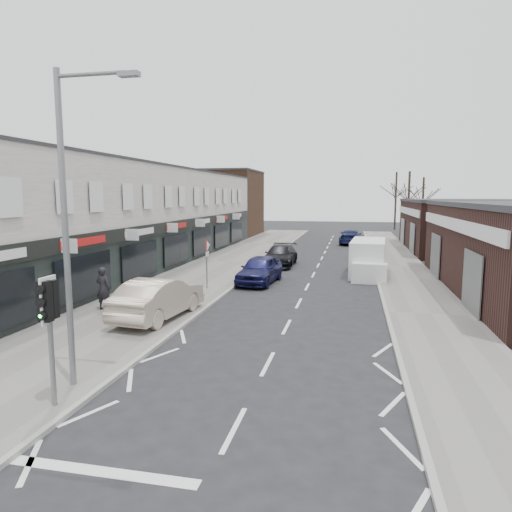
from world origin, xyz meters
The scene contains 20 objects.
ground centered at (0.00, 0.00, 0.00)m, with size 160.00×160.00×0.00m, color black.
pavement_left centered at (-6.75, 22.00, 0.06)m, with size 5.50×64.00×0.12m, color slate.
pavement_right centered at (5.75, 22.00, 0.06)m, with size 3.50×64.00×0.12m, color slate.
shop_terrace_left centered at (-13.50, 19.50, 3.55)m, with size 8.00×41.00×7.10m, color silver.
brick_block_far centered at (-13.50, 45.00, 4.00)m, with size 8.00×10.00×8.00m, color #472E1E.
right_unit_far centered at (12.50, 34.00, 2.25)m, with size 10.00×16.00×4.50m, color #331B17.
tree_far_a centered at (9.00, 48.00, 0.00)m, with size 3.60×3.60×8.00m, color #382D26, non-canonical shape.
tree_far_b centered at (11.50, 54.00, 0.00)m, with size 3.60×3.60×7.50m, color #382D26, non-canonical shape.
tree_far_c centered at (8.50, 60.00, 0.00)m, with size 3.60×3.60×8.50m, color #382D26, non-canonical shape.
traffic_light centered at (-4.40, -2.02, 2.41)m, with size 0.28×0.60×3.10m.
street_lamp centered at (-4.53, -0.80, 4.62)m, with size 2.23×0.22×8.00m.
warning_sign centered at (-5.16, 12.00, 2.20)m, with size 0.12×0.80×2.70m.
white_van centered at (3.40, 18.45, 1.07)m, with size 2.38×5.92×2.25m.
sedan_on_pavement centered at (-5.21, 5.82, 0.94)m, with size 1.75×5.00×1.65m, color #BEAC98.
pedestrian centered at (-8.11, 6.54, 1.06)m, with size 0.69×0.45×1.89m, color black.
parked_car_left_a centered at (-2.82, 14.52, 0.80)m, with size 1.88×4.68×1.60m, color #151743.
parked_car_left_b centered at (-2.70, 21.36, 0.74)m, with size 2.08×5.11×1.48m, color black.
parked_car_right_a centered at (3.50, 18.33, 0.74)m, with size 1.57×4.51×1.48m, color silver.
parked_car_right_b centered at (3.50, 26.34, 0.77)m, with size 1.81×4.49×1.53m, color black.
parked_car_right_c centered at (2.20, 37.59, 0.76)m, with size 2.14×5.25×1.52m, color #141A40.
Camera 1 is at (2.42, -11.04, 5.06)m, focal length 32.00 mm.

